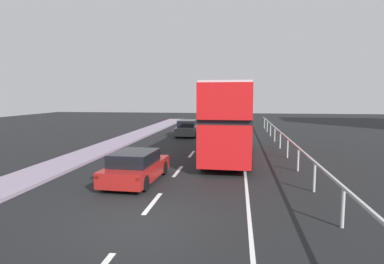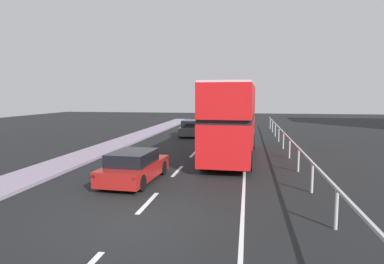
% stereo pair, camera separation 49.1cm
% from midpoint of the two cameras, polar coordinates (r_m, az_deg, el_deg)
% --- Properties ---
extents(ground_plane, '(73.63, 120.00, 0.10)m').
position_cam_midpoint_polar(ground_plane, '(10.30, -10.45, -14.91)').
color(ground_plane, black).
extents(lane_paint_markings, '(3.36, 46.00, 0.01)m').
position_cam_midpoint_polar(lane_paint_markings, '(18.43, 4.16, -5.16)').
color(lane_paint_markings, silver).
rests_on(lane_paint_markings, ground).
extents(bridge_side_railing, '(0.10, 42.00, 1.18)m').
position_cam_midpoint_polar(bridge_side_railing, '(18.50, 16.09, -2.39)').
color(bridge_side_railing, '#B2BBB9').
rests_on(bridge_side_railing, ground).
extents(double_decker_bus_red, '(2.82, 10.10, 4.33)m').
position_cam_midpoint_polar(double_decker_bus_red, '(19.63, 5.91, 2.34)').
color(double_decker_bus_red, red).
rests_on(double_decker_bus_red, ground).
extents(hatchback_car_near, '(2.00, 4.24, 1.33)m').
position_cam_midpoint_polar(hatchback_car_near, '(14.40, -10.56, -5.91)').
color(hatchback_car_near, maroon).
rests_on(hatchback_car_near, ground).
extents(sedan_car_ahead, '(1.90, 4.38, 1.44)m').
position_cam_midpoint_polar(sedan_car_ahead, '(30.16, -1.25, 0.65)').
color(sedan_car_ahead, '#424D4C').
rests_on(sedan_car_ahead, ground).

